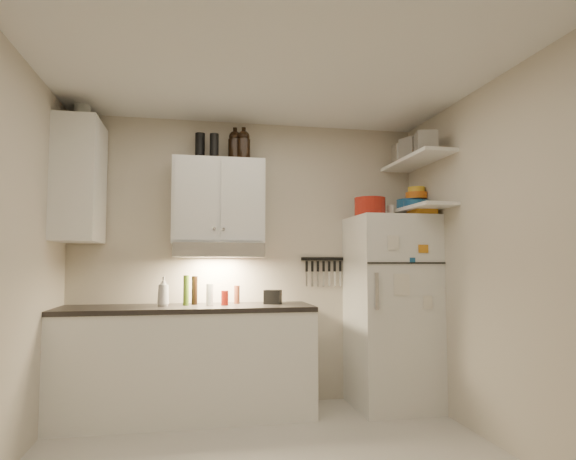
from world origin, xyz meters
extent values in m
cube|color=silver|center=(0.00, 0.00, 2.61)|extent=(3.20, 3.00, 0.02)
cube|color=beige|center=(0.00, 1.51, 1.30)|extent=(3.20, 0.02, 2.60)
cube|color=beige|center=(1.61, 0.00, 1.30)|extent=(0.02, 3.00, 2.60)
cube|color=white|center=(-0.55, 1.20, 0.44)|extent=(2.10, 0.60, 0.88)
cube|color=black|center=(-0.55, 1.20, 0.90)|extent=(2.10, 0.62, 0.04)
cube|color=white|center=(-0.30, 1.33, 1.83)|extent=(0.80, 0.33, 0.75)
cube|color=white|center=(-1.44, 1.20, 1.95)|extent=(0.33, 0.55, 1.00)
cube|color=silver|center=(-0.30, 1.27, 1.39)|extent=(0.76, 0.46, 0.12)
cube|color=white|center=(1.25, 1.16, 0.85)|extent=(0.70, 0.68, 1.70)
cube|color=white|center=(1.45, 1.02, 2.20)|extent=(0.30, 0.95, 0.03)
cube|color=white|center=(1.45, 1.02, 1.76)|extent=(0.30, 0.95, 0.03)
cube|color=black|center=(0.70, 1.49, 1.32)|extent=(0.42, 0.02, 0.03)
cylinder|color=maroon|center=(1.03, 1.08, 1.78)|extent=(0.36, 0.36, 0.16)
cube|color=orange|center=(1.47, 0.96, 1.74)|extent=(0.21, 0.25, 0.08)
cylinder|color=silver|center=(1.24, 1.12, 1.75)|extent=(0.07, 0.07, 0.10)
cylinder|color=silver|center=(1.49, 1.32, 2.31)|extent=(0.33, 0.33, 0.20)
cube|color=#AAAAAD|center=(1.42, 1.02, 2.31)|extent=(0.23, 0.22, 0.18)
cube|color=#AAAAAD|center=(1.40, 0.73, 2.30)|extent=(0.20, 0.20, 0.17)
cylinder|color=navy|center=(1.49, 1.24, 1.83)|extent=(0.25, 0.25, 0.10)
cylinder|color=orange|center=(1.52, 1.18, 1.91)|extent=(0.20, 0.20, 0.06)
cylinder|color=yellow|center=(1.52, 1.18, 1.96)|extent=(0.16, 0.16, 0.05)
cylinder|color=navy|center=(1.45, 1.03, 1.81)|extent=(0.26, 0.26, 0.06)
cylinder|color=black|center=(-0.34, 1.31, 2.32)|extent=(0.10, 0.10, 0.23)
cylinder|color=black|center=(-0.47, 1.39, 2.33)|extent=(0.10, 0.10, 0.25)
cylinder|color=silver|center=(-1.44, 1.25, 2.54)|extent=(0.18, 0.18, 0.18)
imported|color=white|center=(-0.75, 1.20, 1.06)|extent=(0.12, 0.12, 0.28)
cylinder|color=brown|center=(-0.13, 1.34, 1.00)|extent=(0.06, 0.06, 0.16)
cylinder|color=#405E17|center=(-0.57, 1.24, 1.05)|extent=(0.06, 0.06, 0.26)
cylinder|color=black|center=(-0.50, 1.31, 1.04)|extent=(0.06, 0.06, 0.25)
cylinder|color=silver|center=(-0.37, 1.24, 1.01)|extent=(0.07, 0.07, 0.18)
cylinder|color=maroon|center=(-0.24, 1.20, 0.98)|extent=(0.08, 0.08, 0.13)
cube|color=black|center=(0.18, 1.24, 0.98)|extent=(0.17, 0.15, 0.12)
camera|label=1|loc=(-0.49, -2.96, 1.28)|focal=30.00mm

